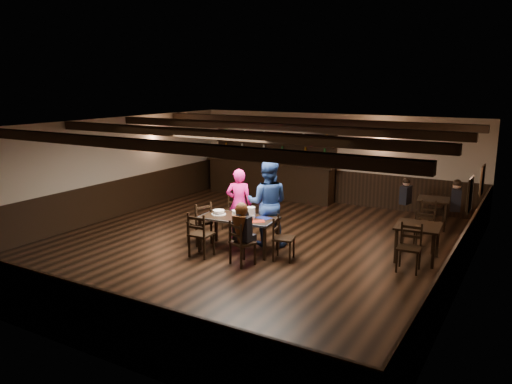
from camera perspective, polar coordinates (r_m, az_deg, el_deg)
The scene contains 25 objects.
ground at distance 11.31m, azimuth -0.97°, elevation -6.21°, with size 10.00×10.00×0.00m, color black.
room_shell at distance 10.90m, azimuth -0.86°, elevation 2.56°, with size 9.02×10.02×2.71m.
dining_table at distance 10.87m, azimuth -1.97°, elevation -3.25°, with size 1.74×0.98×0.75m.
chair_near_left at distance 10.52m, azimuth -6.53°, elevation -4.51°, with size 0.47×0.44×0.96m.
chair_near_right at distance 10.01m, azimuth -1.93°, elevation -5.47°, with size 0.55×0.54×0.92m.
chair_end_left at distance 11.35m, azimuth -6.27°, elevation -3.18°, with size 0.57×0.58×0.98m.
chair_end_right at distance 10.35m, azimuth 2.77°, elevation -4.86°, with size 0.50×0.51×0.92m.
chair_far_pushed at distance 12.56m, azimuth -2.61°, elevation -1.80°, with size 0.45×0.43×0.91m.
woman_pink at distance 11.68m, azimuth -1.95°, elevation -1.36°, with size 0.61×0.40×1.66m, color #FF2198.
man_blue at distance 11.17m, azimuth 1.34°, elevation -1.28°, with size 0.94×0.73×1.94m, color navy.
seated_person at distance 9.95m, azimuth -1.63°, elevation -3.72°, with size 0.35×0.53×0.86m.
cake at distance 11.07m, azimuth -4.29°, elevation -2.35°, with size 0.32×0.32×0.10m.
plate_stack_a at distance 10.78m, azimuth -2.31°, elevation -2.52°, with size 0.17×0.17×0.16m, color white.
plate_stack_b at distance 10.79m, azimuth -0.59°, elevation -2.32°, with size 0.19×0.19×0.23m, color white.
tea_light at distance 10.91m, azimuth -1.75°, elevation -2.66°, with size 0.05×0.05×0.06m.
salt_shaker at distance 10.60m, azimuth -0.30°, elevation -2.94°, with size 0.04×0.04×0.10m, color silver.
pepper_shaker at distance 10.58m, azimuth -0.39°, elevation -3.03°, with size 0.03×0.03×0.08m, color #A5A8AD.
drink_glass at distance 10.86m, azimuth -0.42°, elevation -2.50°, with size 0.08×0.08×0.12m, color silver.
menu_red at distance 10.51m, azimuth 0.09°, elevation -3.35°, with size 0.32×0.23×0.00m, color maroon.
menu_blue at distance 10.77m, azimuth 0.91°, elevation -2.96°, with size 0.32×0.22×0.00m, color #0E1547.
bar_counter at distance 16.05m, azimuth 1.72°, elevation 2.04°, with size 4.45×0.70×2.20m.
back_table_a at distance 10.78m, azimuth 18.04°, elevation -4.13°, with size 0.94×0.94×0.75m.
back_table_b at distance 13.35m, azimuth 19.60°, elevation -1.16°, with size 0.84×0.84×0.75m.
bg_patron_left at distance 13.71m, azimuth 16.76°, elevation 0.10°, with size 0.27×0.37×0.70m.
bg_patron_right at distance 13.41m, azimuth 21.92°, elevation -0.33°, with size 0.29×0.41×0.79m.
Camera 1 is at (5.56, -9.16, 3.61)m, focal length 35.00 mm.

